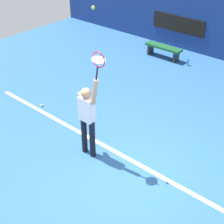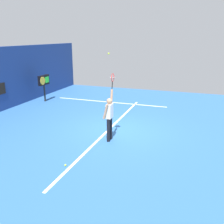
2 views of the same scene
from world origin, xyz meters
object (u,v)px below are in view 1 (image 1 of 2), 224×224
tennis_ball (93,8)px  water_bottle (188,62)px  tennis_player (87,116)px  court_bench (163,49)px  tennis_racket (98,61)px  spare_ball (42,105)px

tennis_ball → water_bottle: tennis_ball is taller
tennis_player → court_bench: size_ratio=1.42×
court_bench → tennis_player: bearing=-73.2°
water_bottle → tennis_racket: bearing=-79.6°
tennis_player → tennis_ball: bearing=25.0°
tennis_ball → water_bottle: size_ratio=0.28×
tennis_player → court_bench: (-1.71, 5.68, -0.67)m
water_bottle → spare_ball: bearing=-108.8°
tennis_racket → water_bottle: (-1.04, 5.69, -2.27)m
tennis_racket → tennis_player: bearing=179.3°
tennis_ball → spare_ball: size_ratio=1.00×
tennis_racket → water_bottle: tennis_racket is taller
tennis_racket → water_bottle: size_ratio=2.59×
tennis_racket → tennis_ball: 0.95m
water_bottle → tennis_ball: bearing=-81.2°
tennis_player → spare_ball: 2.67m
spare_ball → water_bottle: bearing=71.2°
tennis_player → tennis_racket: size_ratio=3.19×
tennis_ball → water_bottle: 6.50m
tennis_player → spare_ball: bearing=166.1°
spare_ball → tennis_racket: bearing=-12.2°
tennis_player → water_bottle: size_ratio=8.29×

